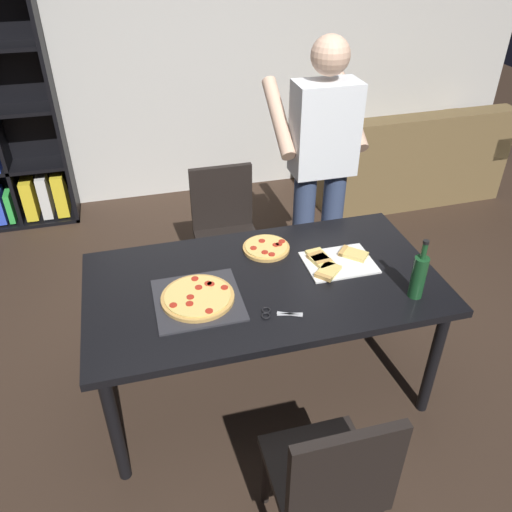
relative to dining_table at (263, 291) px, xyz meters
The scene contains 12 objects.
ground_plane 0.68m from the dining_table, ahead, with size 12.00×12.00×0.00m, color #38281E.
back_wall 2.70m from the dining_table, 90.00° to the left, with size 6.40×0.10×2.80m, color silver.
dining_table is the anchor object (origin of this frame).
chair_near_camera 0.98m from the dining_table, 90.00° to the right, with size 0.42×0.42×0.90m.
chair_far_side 0.98m from the dining_table, 90.00° to the left, with size 0.42×0.42×0.90m.
couch 2.78m from the dining_table, 46.26° to the left, with size 1.72×0.89×0.85m.
person_serving_pizza 0.99m from the dining_table, 52.49° to the left, with size 0.55×0.54×1.75m.
pepperoni_pizza_on_tray 0.36m from the dining_table, 167.84° to the right, with size 0.41×0.41×0.04m.
pizza_slices_on_towel 0.41m from the dining_table, ahead, with size 0.36×0.30×0.03m.
wine_bottle 0.76m from the dining_table, 24.21° to the right, with size 0.07×0.07×0.32m.
kitchen_scissors 0.28m from the dining_table, 94.51° to the right, with size 0.20×0.11×0.01m.
second_pizza_plain 0.29m from the dining_table, 71.60° to the left, with size 0.26×0.26×0.03m.
Camera 1 is at (-0.57, -2.00, 2.32)m, focal length 36.31 mm.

